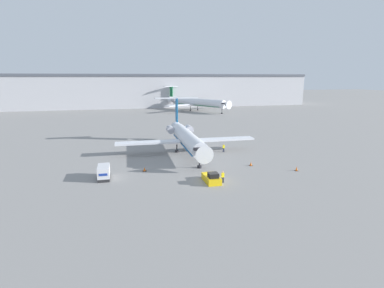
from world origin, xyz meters
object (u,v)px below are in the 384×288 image
(luggage_cart, at_px, (104,172))
(worker_by_wing, at_px, (224,148))
(airplane_main, at_px, (187,137))
(traffic_cone_mid, at_px, (297,169))
(traffic_cone_left, at_px, (145,169))
(traffic_cone_right, at_px, (251,164))
(pushback_tug, at_px, (212,178))
(worker_near_tug, at_px, (223,177))
(airplane_parked_far_left, at_px, (196,102))

(luggage_cart, bearing_deg, worker_by_wing, 26.00)
(airplane_main, bearing_deg, traffic_cone_mid, -47.70)
(airplane_main, xyz_separation_m, traffic_cone_left, (-9.67, -10.59, -2.91))
(worker_by_wing, relative_size, traffic_cone_right, 2.55)
(traffic_cone_left, bearing_deg, luggage_cart, -160.19)
(traffic_cone_left, height_order, traffic_cone_mid, traffic_cone_mid)
(traffic_cone_mid, bearing_deg, worker_by_wing, 116.22)
(pushback_tug, relative_size, worker_near_tug, 2.29)
(luggage_cart, bearing_deg, traffic_cone_mid, -6.63)
(worker_near_tug, bearing_deg, luggage_cart, 160.42)
(traffic_cone_right, relative_size, airplane_parked_far_left, 0.02)
(worker_near_tug, xyz_separation_m, worker_by_wing, (6.47, 17.64, -0.01))
(worker_by_wing, distance_m, traffic_cone_right, 10.64)
(pushback_tug, distance_m, traffic_cone_right, 11.33)
(airplane_main, xyz_separation_m, traffic_cone_mid, (15.03, -16.52, -2.84))
(luggage_cart, height_order, traffic_cone_mid, luggage_cart)
(traffic_cone_mid, bearing_deg, luggage_cart, 173.37)
(worker_near_tug, xyz_separation_m, traffic_cone_left, (-10.77, 8.42, -0.62))
(luggage_cart, distance_m, worker_near_tug, 18.24)
(worker_near_tug, distance_m, traffic_cone_mid, 14.16)
(traffic_cone_left, distance_m, traffic_cone_mid, 25.40)
(airplane_main, height_order, worker_near_tug, airplane_main)
(luggage_cart, xyz_separation_m, traffic_cone_right, (24.97, 0.99, -0.68))
(worker_near_tug, bearing_deg, airplane_main, 93.33)
(pushback_tug, bearing_deg, traffic_cone_mid, 6.71)
(pushback_tug, bearing_deg, worker_by_wing, 64.76)
(airplane_main, bearing_deg, traffic_cone_right, -53.25)
(worker_near_tug, distance_m, airplane_parked_far_left, 98.23)
(traffic_cone_left, bearing_deg, airplane_main, 47.62)
(airplane_main, height_order, traffic_cone_left, airplane_main)
(pushback_tug, bearing_deg, airplane_parked_far_left, 76.75)
(luggage_cart, distance_m, traffic_cone_right, 25.00)
(luggage_cart, relative_size, traffic_cone_left, 6.02)
(airplane_main, xyz_separation_m, worker_by_wing, (7.57, -1.37, -2.30))
(worker_near_tug, bearing_deg, airplane_parked_far_left, 77.71)
(traffic_cone_right, xyz_separation_m, traffic_cone_mid, (6.14, -4.61, 0.05))
(pushback_tug, relative_size, traffic_cone_left, 6.33)
(pushback_tug, distance_m, worker_near_tug, 1.70)
(airplane_main, bearing_deg, luggage_cart, -141.25)
(airplane_main, relative_size, traffic_cone_left, 45.52)
(worker_near_tug, height_order, airplane_parked_far_left, airplane_parked_far_left)
(traffic_cone_left, bearing_deg, traffic_cone_right, -4.07)
(airplane_main, distance_m, traffic_cone_right, 15.15)
(worker_near_tug, bearing_deg, worker_by_wing, 69.87)
(airplane_main, xyz_separation_m, pushback_tug, (-0.43, -18.34, -2.60))
(traffic_cone_left, xyz_separation_m, airplane_parked_far_left, (31.66, 87.51, 3.70))
(luggage_cart, height_order, airplane_parked_far_left, airplane_parked_far_left)
(worker_by_wing, xyz_separation_m, traffic_cone_mid, (7.46, -15.15, -0.54))
(airplane_main, relative_size, worker_near_tug, 16.47)
(luggage_cart, height_order, worker_by_wing, luggage_cart)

